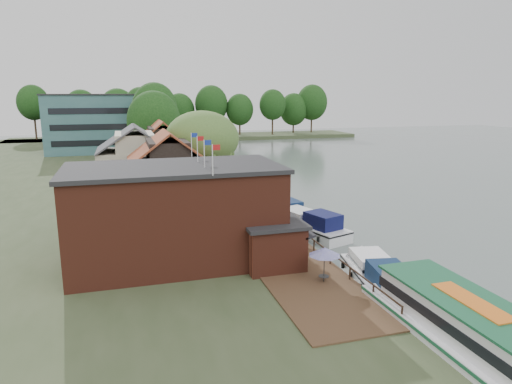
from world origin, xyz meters
TOP-DOWN VIEW (x-y plane):
  - ground at (0.00, 0.00)m, footprint 260.00×260.00m
  - land_bank at (-30.00, 35.00)m, footprint 50.00×140.00m
  - quay_deck at (-8.00, 10.00)m, footprint 6.00×50.00m
  - quay_rail at (-5.30, 10.50)m, footprint 0.20×49.00m
  - pub at (-14.00, -1.00)m, footprint 20.00×11.00m
  - hotel_block at (-22.00, 70.00)m, footprint 25.40×12.40m
  - cottage_a at (-15.00, 14.00)m, footprint 8.60×7.60m
  - cottage_b at (-18.00, 24.00)m, footprint 9.60×8.60m
  - cottage_c at (-14.00, 33.00)m, footprint 7.60×7.60m
  - willow at (-10.50, 19.00)m, footprint 8.60×8.60m
  - umbrella_0 at (-7.12, -7.82)m, footprint 2.13×2.13m
  - umbrella_1 at (-7.49, -3.18)m, footprint 2.13×2.13m
  - umbrella_2 at (-7.56, -1.69)m, footprint 2.07×2.07m
  - umbrella_3 at (-6.67, 1.38)m, footprint 2.29×2.29m
  - umbrella_4 at (-7.36, 4.11)m, footprint 2.43×2.43m
  - umbrella_5 at (-7.27, 8.18)m, footprint 2.26×2.26m
  - cruiser_0 at (-2.98, -7.70)m, footprint 4.95×10.31m
  - cruiser_1 at (-2.60, 5.42)m, footprint 6.31×10.80m
  - cruiser_2 at (-3.14, 12.10)m, footprint 4.47×9.73m
  - cruiser_3 at (-3.78, 22.35)m, footprint 4.79×10.58m
  - cruiser_4 at (-3.09, 35.29)m, footprint 6.92×11.26m
  - tour_boat at (-3.34, -17.58)m, footprint 4.46×15.55m
  - swan at (-4.50, -12.15)m, footprint 0.44×0.44m
  - bank_tree_0 at (-14.21, 43.95)m, footprint 8.81×8.81m
  - bank_tree_1 at (-12.31, 51.88)m, footprint 6.40×6.40m
  - bank_tree_2 at (-12.92, 59.28)m, footprint 8.83×8.83m
  - bank_tree_3 at (-11.43, 76.02)m, footprint 7.59×7.59m
  - bank_tree_4 at (-14.49, 84.96)m, footprint 8.15×8.15m
  - bank_tree_5 at (-14.51, 92.58)m, footprint 7.54×7.54m

SIDE VIEW (x-z plane):
  - ground at x=0.00m, z-range 0.00..0.00m
  - swan at x=-4.50m, z-range 0.00..0.44m
  - land_bank at x=-30.00m, z-range 0.00..1.00m
  - quay_deck at x=-8.00m, z-range 1.00..1.10m
  - cruiser_2 at x=-3.14m, z-range 0.00..2.25m
  - cruiser_0 at x=-2.98m, z-range 0.00..2.40m
  - cruiser_3 at x=-3.78m, z-range 0.00..2.48m
  - cruiser_1 at x=-2.60m, z-range 0.00..2.51m
  - cruiser_4 at x=-3.09m, z-range 0.00..2.63m
  - quay_rail at x=-5.30m, z-range 1.00..2.00m
  - tour_boat at x=-3.34m, z-range 0.00..3.39m
  - umbrella_0 at x=-7.12m, z-range 1.10..3.48m
  - umbrella_1 at x=-7.49m, z-range 1.10..3.48m
  - umbrella_2 at x=-7.56m, z-range 1.10..3.48m
  - umbrella_3 at x=-6.67m, z-range 1.10..3.48m
  - umbrella_4 at x=-7.36m, z-range 1.10..3.48m
  - umbrella_5 at x=-7.27m, z-range 1.10..3.48m
  - pub at x=-14.00m, z-range 1.00..8.30m
  - cottage_a at x=-15.00m, z-range 1.00..9.50m
  - cottage_b at x=-18.00m, z-range 1.00..9.50m
  - cottage_c at x=-14.00m, z-range 1.00..9.50m
  - willow at x=-10.50m, z-range 1.00..11.43m
  - bank_tree_1 at x=-12.31m, z-range 1.00..12.24m
  - bank_tree_5 at x=-14.51m, z-range 1.00..13.07m
  - hotel_block at x=-22.00m, z-range 1.00..13.30m
  - bank_tree_3 at x=-11.43m, z-range 1.00..13.48m
  - bank_tree_0 at x=-14.21m, z-range 1.00..13.82m
  - bank_tree_4 at x=-14.49m, z-range 1.00..14.93m
  - bank_tree_2 at x=-12.92m, z-range 1.00..15.50m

